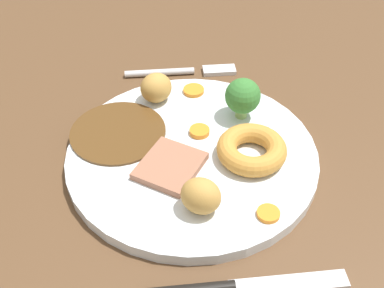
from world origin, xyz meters
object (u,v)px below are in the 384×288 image
at_px(roast_potato_right, 156,88).
at_px(broccoli_floret, 243,97).
at_px(roast_potato_left, 201,196).
at_px(carrot_coin_front, 195,90).
at_px(carrot_coin_side, 268,214).
at_px(meat_slice_main, 170,166).
at_px(carrot_coin_back, 199,131).
at_px(dinner_plate, 192,155).
at_px(fork, 184,71).
at_px(yorkshire_pudding, 252,149).

relative_size(roast_potato_right, broccoli_floret, 0.78).
height_order(roast_potato_left, carrot_coin_front, roast_potato_left).
bearing_deg(carrot_coin_side, meat_slice_main, -132.68).
height_order(meat_slice_main, carrot_coin_back, meat_slice_main).
bearing_deg(roast_potato_left, carrot_coin_front, 171.72).
bearing_deg(roast_potato_right, dinner_plate, 15.73).
bearing_deg(broccoli_floret, roast_potato_left, -28.95).
relative_size(carrot_coin_side, fork, 0.15).
xyz_separation_m(dinner_plate, roast_potato_left, (0.08, -0.01, 0.03)).
bearing_deg(roast_potato_left, dinner_plate, 176.27).
relative_size(meat_slice_main, yorkshire_pudding, 0.87).
xyz_separation_m(carrot_coin_front, broccoli_floret, (0.06, 0.05, 0.03)).
bearing_deg(roast_potato_right, carrot_coin_back, 30.00).
bearing_deg(roast_potato_right, broccoli_floret, 63.18).
relative_size(yorkshire_pudding, carrot_coin_front, 2.87).
relative_size(dinner_plate, broccoli_floret, 5.49).
height_order(carrot_coin_front, carrot_coin_back, carrot_coin_back).
xyz_separation_m(meat_slice_main, roast_potato_left, (0.06, 0.02, 0.01)).
bearing_deg(broccoli_floret, yorkshire_pudding, -5.29).
relative_size(roast_potato_right, fork, 0.26).
bearing_deg(dinner_plate, fork, 173.97).
height_order(dinner_plate, carrot_coin_back, carrot_coin_back).
bearing_deg(yorkshire_pudding, broccoli_floret, 174.71).
relative_size(dinner_plate, roast_potato_left, 6.98).
bearing_deg(roast_potato_left, carrot_coin_back, 170.36).
height_order(meat_slice_main, roast_potato_left, roast_potato_left).
bearing_deg(carrot_coin_back, roast_potato_right, -150.00).
xyz_separation_m(roast_potato_left, fork, (-0.25, 0.02, -0.03)).
bearing_deg(dinner_plate, yorkshire_pudding, 71.92).
bearing_deg(carrot_coin_front, meat_slice_main, -20.74).
distance_m(dinner_plate, roast_potato_right, 0.11).
bearing_deg(roast_potato_left, fork, 174.72).
bearing_deg(dinner_plate, carrot_coin_front, 168.29).
relative_size(yorkshire_pudding, carrot_coin_back, 3.28).
xyz_separation_m(dinner_plate, roast_potato_right, (-0.10, -0.03, 0.03)).
bearing_deg(roast_potato_left, broccoli_floret, 151.05).
height_order(roast_potato_left, roast_potato_right, same).
distance_m(meat_slice_main, broccoli_floret, 0.12).
bearing_deg(carrot_coin_back, broccoli_floret, 112.64).
bearing_deg(carrot_coin_side, yorkshire_pudding, 176.92).
distance_m(yorkshire_pudding, carrot_coin_front, 0.13).
relative_size(carrot_coin_side, broccoli_floret, 0.45).
relative_size(meat_slice_main, roast_potato_left, 1.67).
relative_size(yorkshire_pudding, fork, 0.49).
xyz_separation_m(carrot_coin_back, broccoli_floret, (-0.02, 0.05, 0.03)).
bearing_deg(dinner_plate, roast_potato_right, -164.27).
height_order(dinner_plate, carrot_coin_front, carrot_coin_front).
bearing_deg(roast_potato_left, meat_slice_main, -159.50).
height_order(dinner_plate, roast_potato_left, roast_potato_left).
distance_m(roast_potato_left, broccoli_floret, 0.15).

